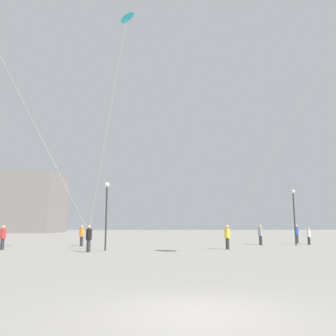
# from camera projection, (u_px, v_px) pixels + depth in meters

# --- Properties ---
(ground_plane) EXTENTS (300.00, 300.00, 0.00)m
(ground_plane) POSITION_uv_depth(u_px,v_px,m) (199.00, 315.00, 6.85)
(ground_plane) COLOR gray
(person_in_black) EXTENTS (0.39, 0.39, 1.79)m
(person_in_black) POSITION_uv_depth(u_px,v_px,m) (89.00, 237.00, 23.37)
(person_in_black) COLOR #2D2D33
(person_in_black) RESTS_ON ground_plane
(person_in_orange) EXTENTS (0.39, 0.39, 1.78)m
(person_in_orange) POSITION_uv_depth(u_px,v_px,m) (82.00, 235.00, 30.20)
(person_in_orange) COLOR #2D2D33
(person_in_orange) RESTS_ON ground_plane
(person_in_blue) EXTENTS (0.40, 0.40, 1.85)m
(person_in_blue) POSITION_uv_depth(u_px,v_px,m) (297.00, 233.00, 35.29)
(person_in_blue) COLOR #2D2D33
(person_in_blue) RESTS_ON ground_plane
(person_in_grey) EXTENTS (0.40, 0.40, 1.82)m
(person_in_grey) POSITION_uv_depth(u_px,v_px,m) (260.00, 234.00, 32.01)
(person_in_grey) COLOR #2D2D33
(person_in_grey) RESTS_ON ground_plane
(person_in_red) EXTENTS (0.38, 0.38, 1.77)m
(person_in_red) POSITION_uv_depth(u_px,v_px,m) (3.00, 236.00, 25.59)
(person_in_red) COLOR #2D2D33
(person_in_red) RESTS_ON ground_plane
(person_in_white) EXTENTS (0.34, 0.34, 1.58)m
(person_in_white) POSITION_uv_depth(u_px,v_px,m) (309.00, 235.00, 32.40)
(person_in_white) COLOR #2D2D33
(person_in_white) RESTS_ON ground_plane
(person_in_yellow) EXTENTS (0.39, 0.39, 1.80)m
(person_in_yellow) POSITION_uv_depth(u_px,v_px,m) (227.00, 236.00, 26.10)
(person_in_yellow) COLOR #2D2D33
(person_in_yellow) RESTS_ON ground_plane
(kite_cyan_diamond) EXTENTS (3.03, 3.43, 14.44)m
(kite_cyan_diamond) POSITION_uv_depth(u_px,v_px,m) (126.00, 20.00, 23.05)
(kite_cyan_diamond) COLOR #1EB2C6
(building_left_hall) EXTENTS (23.24, 17.56, 15.22)m
(building_left_hall) POSITION_uv_depth(u_px,v_px,m) (16.00, 203.00, 91.48)
(building_left_hall) COLOR gray
(building_left_hall) RESTS_ON ground_plane
(lamppost_east) EXTENTS (0.36, 0.36, 4.87)m
(lamppost_east) POSITION_uv_depth(u_px,v_px,m) (107.00, 204.00, 25.16)
(lamppost_east) COLOR #2D2D30
(lamppost_east) RESTS_ON ground_plane
(lamppost_west) EXTENTS (0.36, 0.36, 4.99)m
(lamppost_west) POSITION_uv_depth(u_px,v_px,m) (294.00, 208.00, 31.49)
(lamppost_west) COLOR #2D2D30
(lamppost_west) RESTS_ON ground_plane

